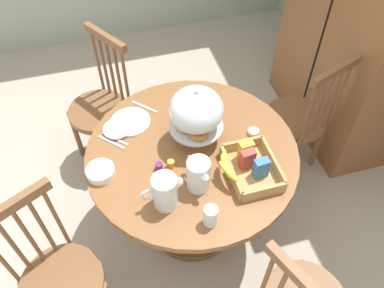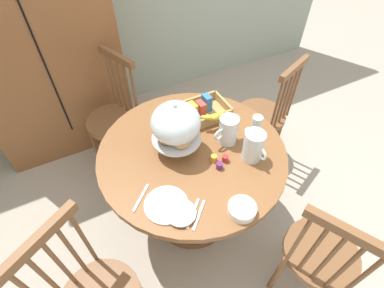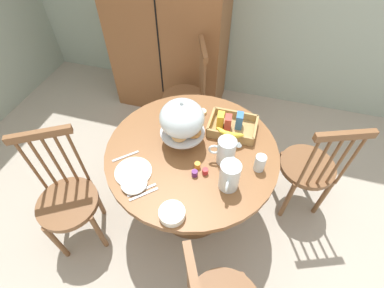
{
  "view_description": "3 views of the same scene",
  "coord_description": "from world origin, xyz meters",
  "px_view_note": "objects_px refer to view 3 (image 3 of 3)",
  "views": [
    {
      "loc": [
        1.12,
        -0.18,
        2.3
      ],
      "look_at": [
        -0.13,
        0.17,
        0.79
      ],
      "focal_mm": 36.66,
      "sensor_mm": 36.0,
      "label": 1
    },
    {
      "loc": [
        -0.64,
        -0.82,
        1.98
      ],
      "look_at": [
        -0.13,
        0.17,
        0.79
      ],
      "focal_mm": 26.67,
      "sensor_mm": 36.0,
      "label": 2
    },
    {
      "loc": [
        0.19,
        -0.93,
        2.09
      ],
      "look_at": [
        -0.13,
        0.17,
        0.79
      ],
      "focal_mm": 26.09,
      "sensor_mm": 36.0,
      "label": 3
    }
  ],
  "objects_px": {
    "windsor_chair_near_window": "(309,169)",
    "china_plate_small": "(134,183)",
    "wooden_armoire": "(168,12)",
    "windsor_chair_by_cabinet": "(187,99)",
    "drinking_glass": "(260,163)",
    "windsor_chair_facing_door": "(68,200)",
    "cereal_basket": "(231,126)",
    "dining_table": "(192,171)",
    "pastry_stand_with_dome": "(182,120)",
    "butter_dish": "(202,112)",
    "orange_juice_pitcher": "(229,177)",
    "china_plate_large": "(133,172)",
    "cereal_bowl": "(172,213)",
    "milk_pitcher": "(226,152)"
  },
  "relations": [
    {
      "from": "windsor_chair_near_window",
      "to": "china_plate_small",
      "type": "height_order",
      "value": "windsor_chair_near_window"
    },
    {
      "from": "wooden_armoire",
      "to": "windsor_chair_near_window",
      "type": "bearing_deg",
      "value": -36.12
    },
    {
      "from": "windsor_chair_by_cabinet",
      "to": "drinking_glass",
      "type": "relative_size",
      "value": 8.86
    },
    {
      "from": "windsor_chair_near_window",
      "to": "windsor_chair_facing_door",
      "type": "xyz_separation_m",
      "value": [
        -1.54,
        -0.72,
        0.0
      ]
    },
    {
      "from": "windsor_chair_near_window",
      "to": "cereal_basket",
      "type": "distance_m",
      "value": 0.69
    },
    {
      "from": "dining_table",
      "to": "windsor_chair_by_cabinet",
      "type": "xyz_separation_m",
      "value": [
        -0.28,
        0.8,
        -0.05
      ]
    },
    {
      "from": "pastry_stand_with_dome",
      "to": "china_plate_small",
      "type": "distance_m",
      "value": 0.46
    },
    {
      "from": "butter_dish",
      "to": "orange_juice_pitcher",
      "type": "bearing_deg",
      "value": -61.61
    },
    {
      "from": "windsor_chair_facing_door",
      "to": "dining_table",
      "type": "bearing_deg",
      "value": 29.8
    },
    {
      "from": "butter_dish",
      "to": "china_plate_large",
      "type": "bearing_deg",
      "value": -112.64
    },
    {
      "from": "wooden_armoire",
      "to": "pastry_stand_with_dome",
      "type": "distance_m",
      "value": 1.39
    },
    {
      "from": "dining_table",
      "to": "cereal_bowl",
      "type": "bearing_deg",
      "value": -86.57
    },
    {
      "from": "drinking_glass",
      "to": "butter_dish",
      "type": "bearing_deg",
      "value": 139.54
    },
    {
      "from": "orange_juice_pitcher",
      "to": "drinking_glass",
      "type": "xyz_separation_m",
      "value": [
        0.15,
        0.17,
        -0.03
      ]
    },
    {
      "from": "china_plate_large",
      "to": "cereal_bowl",
      "type": "relative_size",
      "value": 1.57
    },
    {
      "from": "cereal_basket",
      "to": "drinking_glass",
      "type": "relative_size",
      "value": 2.87
    },
    {
      "from": "wooden_armoire",
      "to": "china_plate_large",
      "type": "relative_size",
      "value": 8.91
    },
    {
      "from": "windsor_chair_by_cabinet",
      "to": "pastry_stand_with_dome",
      "type": "height_order",
      "value": "pastry_stand_with_dome"
    },
    {
      "from": "china_plate_large",
      "to": "butter_dish",
      "type": "relative_size",
      "value": 3.67
    },
    {
      "from": "windsor_chair_near_window",
      "to": "china_plate_large",
      "type": "height_order",
      "value": "windsor_chair_near_window"
    },
    {
      "from": "windsor_chair_by_cabinet",
      "to": "china_plate_small",
      "type": "height_order",
      "value": "windsor_chair_by_cabinet"
    },
    {
      "from": "windsor_chair_near_window",
      "to": "china_plate_small",
      "type": "bearing_deg",
      "value": -148.29
    },
    {
      "from": "dining_table",
      "to": "cereal_basket",
      "type": "distance_m",
      "value": 0.41
    },
    {
      "from": "milk_pitcher",
      "to": "wooden_armoire",
      "type": "bearing_deg",
      "value": 121.59
    },
    {
      "from": "dining_table",
      "to": "china_plate_small",
      "type": "bearing_deg",
      "value": -124.46
    },
    {
      "from": "wooden_armoire",
      "to": "china_plate_large",
      "type": "bearing_deg",
      "value": -78.25
    },
    {
      "from": "windsor_chair_facing_door",
      "to": "drinking_glass",
      "type": "xyz_separation_m",
      "value": [
        1.16,
        0.39,
        0.34
      ]
    },
    {
      "from": "cereal_basket",
      "to": "china_plate_small",
      "type": "distance_m",
      "value": 0.73
    },
    {
      "from": "windsor_chair_by_cabinet",
      "to": "cereal_bowl",
      "type": "bearing_deg",
      "value": -76.31
    },
    {
      "from": "orange_juice_pitcher",
      "to": "pastry_stand_with_dome",
      "type": "bearing_deg",
      "value": 144.72
    },
    {
      "from": "cereal_basket",
      "to": "butter_dish",
      "type": "height_order",
      "value": "cereal_basket"
    },
    {
      "from": "pastry_stand_with_dome",
      "to": "orange_juice_pitcher",
      "type": "distance_m",
      "value": 0.44
    },
    {
      "from": "wooden_armoire",
      "to": "cereal_basket",
      "type": "distance_m",
      "value": 1.38
    },
    {
      "from": "orange_juice_pitcher",
      "to": "china_plate_small",
      "type": "relative_size",
      "value": 1.3
    },
    {
      "from": "wooden_armoire",
      "to": "dining_table",
      "type": "height_order",
      "value": "wooden_armoire"
    },
    {
      "from": "cereal_basket",
      "to": "butter_dish",
      "type": "relative_size",
      "value": 5.27
    },
    {
      "from": "wooden_armoire",
      "to": "cereal_bowl",
      "type": "height_order",
      "value": "wooden_armoire"
    },
    {
      "from": "wooden_armoire",
      "to": "orange_juice_pitcher",
      "type": "bearing_deg",
      "value": -59.85
    },
    {
      "from": "orange_juice_pitcher",
      "to": "cereal_basket",
      "type": "xyz_separation_m",
      "value": [
        -0.07,
        0.43,
        -0.04
      ]
    },
    {
      "from": "china_plate_large",
      "to": "china_plate_small",
      "type": "height_order",
      "value": "china_plate_small"
    },
    {
      "from": "wooden_armoire",
      "to": "dining_table",
      "type": "relative_size",
      "value": 1.77
    },
    {
      "from": "windsor_chair_near_window",
      "to": "butter_dish",
      "type": "relative_size",
      "value": 16.25
    },
    {
      "from": "windsor_chair_facing_door",
      "to": "cereal_bowl",
      "type": "distance_m",
      "value": 0.83
    },
    {
      "from": "windsor_chair_near_window",
      "to": "milk_pitcher",
      "type": "distance_m",
      "value": 0.76
    },
    {
      "from": "cereal_basket",
      "to": "drinking_glass",
      "type": "xyz_separation_m",
      "value": [
        0.22,
        -0.26,
        0.01
      ]
    },
    {
      "from": "china_plate_large",
      "to": "cereal_bowl",
      "type": "distance_m",
      "value": 0.37
    },
    {
      "from": "windsor_chair_near_window",
      "to": "windsor_chair_facing_door",
      "type": "distance_m",
      "value": 1.7
    },
    {
      "from": "windsor_chair_near_window",
      "to": "cereal_basket",
      "type": "relative_size",
      "value": 3.09
    },
    {
      "from": "orange_juice_pitcher",
      "to": "cereal_basket",
      "type": "relative_size",
      "value": 0.62
    },
    {
      "from": "wooden_armoire",
      "to": "drinking_glass",
      "type": "height_order",
      "value": "wooden_armoire"
    }
  ]
}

